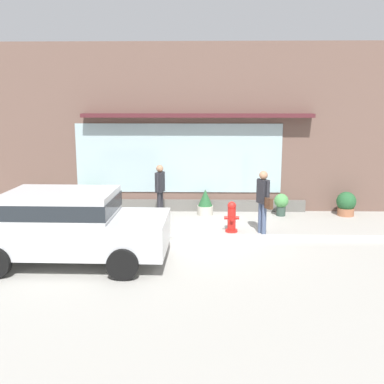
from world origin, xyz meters
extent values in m
plane|color=#9E9B93|center=(0.00, 0.00, 0.00)|extent=(60.00, 60.00, 0.00)
cube|color=#B2B2AD|center=(0.00, -0.20, 0.06)|extent=(14.00, 0.24, 0.12)
cube|color=brown|center=(0.00, 3.20, 2.60)|extent=(14.00, 0.36, 5.20)
cube|color=#9EB7BC|center=(-0.58, 3.00, 1.68)|extent=(6.44, 0.03, 2.16)
cube|color=#4C1E23|center=(0.00, 2.85, 3.01)|extent=(7.04, 0.56, 0.12)
cube|color=#605E59|center=(0.00, 2.98, 0.18)|extent=(6.84, 0.20, 0.36)
cylinder|color=red|center=(0.96, 0.57, 0.03)|extent=(0.33, 0.33, 0.06)
cylinder|color=red|center=(0.96, 0.57, 0.35)|extent=(0.22, 0.22, 0.59)
sphere|color=red|center=(0.96, 0.57, 0.71)|extent=(0.23, 0.23, 0.23)
cylinder|color=red|center=(0.81, 0.57, 0.38)|extent=(0.10, 0.09, 0.09)
cylinder|color=red|center=(1.10, 0.57, 0.38)|extent=(0.10, 0.09, 0.09)
cylinder|color=red|center=(0.96, 0.42, 0.38)|extent=(0.09, 0.10, 0.09)
cylinder|color=#475675|center=(1.79, 0.36, 0.41)|extent=(0.12, 0.12, 0.82)
cylinder|color=#475675|center=(1.71, 0.51, 0.41)|extent=(0.12, 0.12, 0.82)
cube|color=#232328|center=(1.75, 0.43, 1.13)|extent=(0.32, 0.37, 0.62)
sphere|color=#A37556|center=(1.75, 0.43, 1.55)|extent=(0.22, 0.22, 0.22)
cylinder|color=#232328|center=(1.85, 0.25, 1.14)|extent=(0.08, 0.08, 0.59)
cylinder|color=#232328|center=(1.65, 0.62, 1.14)|extent=(0.08, 0.08, 0.59)
cube|color=#472D1E|center=(1.87, 0.16, 0.87)|extent=(0.20, 0.26, 0.28)
cylinder|color=#232328|center=(-1.11, 2.02, 0.39)|extent=(0.12, 0.12, 0.78)
cylinder|color=#232328|center=(-1.07, 2.19, 0.39)|extent=(0.12, 0.12, 0.78)
cube|color=#232328|center=(-1.09, 2.10, 1.08)|extent=(0.28, 0.37, 0.59)
sphere|color=#A37556|center=(-1.09, 2.10, 1.48)|extent=(0.21, 0.21, 0.21)
cylinder|color=#232328|center=(-1.14, 1.89, 1.09)|extent=(0.08, 0.08, 0.56)
cylinder|color=#232328|center=(-1.04, 2.31, 1.09)|extent=(0.08, 0.08, 0.56)
cube|color=silver|center=(-2.61, -1.94, 0.67)|extent=(4.10, 1.89, 0.71)
cube|color=silver|center=(-2.81, -1.94, 1.27)|extent=(2.27, 1.71, 0.58)
cube|color=#1E2328|center=(-2.81, -1.94, 1.27)|extent=(2.31, 1.73, 0.32)
cylinder|color=black|center=(-1.33, -1.03, 0.31)|extent=(0.63, 0.19, 0.62)
cylinder|color=black|center=(-1.36, -2.89, 0.31)|extent=(0.63, 0.19, 0.62)
cylinder|color=black|center=(-3.86, -0.99, 0.31)|extent=(0.63, 0.19, 0.62)
cylinder|color=#33473D|center=(-3.37, 2.72, 0.17)|extent=(0.38, 0.38, 0.35)
sphere|color=#3D8442|center=(-3.37, 2.72, 0.56)|extent=(0.49, 0.49, 0.49)
cylinder|color=#B7B2A3|center=(0.26, 2.47, 0.14)|extent=(0.49, 0.49, 0.28)
cone|color=#23562D|center=(0.26, 2.47, 0.53)|extent=(0.44, 0.44, 0.51)
cylinder|color=#33473D|center=(2.57, 2.39, 0.14)|extent=(0.27, 0.27, 0.28)
sphere|color=#4C934C|center=(2.57, 2.39, 0.47)|extent=(0.43, 0.43, 0.43)
cylinder|color=#9E6042|center=(4.55, 2.46, 0.12)|extent=(0.50, 0.50, 0.24)
sphere|color=#23562D|center=(4.55, 2.46, 0.44)|extent=(0.59, 0.59, 0.59)
sphere|color=#B266B7|center=(4.43, 2.40, 0.60)|extent=(0.17, 0.17, 0.17)
sphere|color=#DB4C7A|center=(4.45, 2.31, 0.56)|extent=(0.15, 0.15, 0.15)
cylinder|color=#4C4C51|center=(-4.85, 2.43, 0.20)|extent=(0.27, 0.27, 0.39)
sphere|color=#2D6B33|center=(-4.85, 2.43, 0.51)|extent=(0.34, 0.34, 0.34)
sphere|color=#DB4C7A|center=(-4.88, 2.33, 0.57)|extent=(0.07, 0.07, 0.07)
sphere|color=#DB4C7A|center=(-4.80, 2.39, 0.60)|extent=(0.07, 0.07, 0.07)
camera|label=1|loc=(0.19, -11.40, 3.41)|focal=43.32mm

